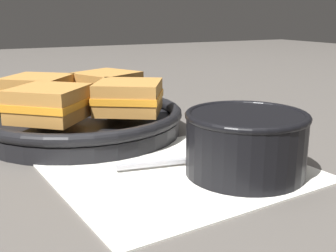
# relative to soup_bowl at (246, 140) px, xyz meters

# --- Properties ---
(ground_plane) EXTENTS (4.00, 4.00, 0.00)m
(ground_plane) POSITION_rel_soup_bowl_xyz_m (-0.06, 0.07, -0.04)
(ground_plane) COLOR #56514C
(napkin) EXTENTS (0.31, 0.27, 0.00)m
(napkin) POSITION_rel_soup_bowl_xyz_m (-0.06, 0.04, -0.04)
(napkin) COLOR white
(napkin) RESTS_ON ground_plane
(soup_bowl) EXTENTS (0.14, 0.14, 0.08)m
(soup_bowl) POSITION_rel_soup_bowl_xyz_m (0.00, 0.00, 0.00)
(soup_bowl) COLOR black
(soup_bowl) RESTS_ON ground_plane
(spoon) EXTENTS (0.16, 0.05, 0.01)m
(spoon) POSITION_rel_soup_bowl_xyz_m (-0.02, 0.05, -0.04)
(spoon) COLOR #B7B7BC
(spoon) RESTS_ON napkin
(skillet) EXTENTS (0.32, 0.45, 0.04)m
(skillet) POSITION_rel_soup_bowl_xyz_m (-0.12, 0.27, -0.02)
(skillet) COLOR black
(skillet) RESTS_ON ground_plane
(sandwich_near_left) EXTENTS (0.13, 0.13, 0.05)m
(sandwich_near_left) POSITION_rel_soup_bowl_xyz_m (-0.18, 0.21, 0.02)
(sandwich_near_left) COLOR #B27A38
(sandwich_near_left) RESTS_ON skillet
(sandwich_near_right) EXTENTS (0.13, 0.13, 0.05)m
(sandwich_near_right) POSITION_rel_soup_bowl_xyz_m (-0.06, 0.20, 0.02)
(sandwich_near_right) COLOR #B27A38
(sandwich_near_right) RESTS_ON skillet
(sandwich_far_left) EXTENTS (0.13, 0.13, 0.05)m
(sandwich_far_left) POSITION_rel_soup_bowl_xyz_m (-0.06, 0.32, 0.02)
(sandwich_far_left) COLOR #B27A38
(sandwich_far_left) RESTS_ON skillet
(sandwich_far_right) EXTENTS (0.13, 0.13, 0.05)m
(sandwich_far_right) POSITION_rel_soup_bowl_xyz_m (-0.17, 0.32, 0.02)
(sandwich_far_right) COLOR #B27A38
(sandwich_far_right) RESTS_ON skillet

